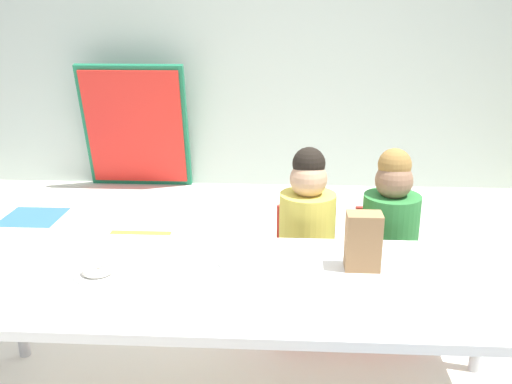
% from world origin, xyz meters
% --- Properties ---
extents(ground_plane, '(6.26, 4.66, 0.02)m').
position_xyz_m(ground_plane, '(0.00, -0.00, -0.01)').
color(ground_plane, silver).
extents(back_wall, '(6.26, 0.10, 2.64)m').
position_xyz_m(back_wall, '(0.00, 2.33, 1.32)').
color(back_wall, '#B2C1B7').
rests_on(back_wall, ground_plane).
extents(craft_table, '(2.18, 0.78, 0.58)m').
position_xyz_m(craft_table, '(-0.05, -0.73, 0.54)').
color(craft_table, white).
rests_on(craft_table, ground_plane).
extents(seated_child_near_camera, '(0.33, 0.33, 0.92)m').
position_xyz_m(seated_child_near_camera, '(0.22, -0.11, 0.55)').
color(seated_child_near_camera, red).
rests_on(seated_child_near_camera, ground_plane).
extents(seated_child_middle_seat, '(0.32, 0.32, 0.92)m').
position_xyz_m(seated_child_middle_seat, '(0.60, -0.11, 0.55)').
color(seated_child_middle_seat, red).
rests_on(seated_child_middle_seat, ground_plane).
extents(folded_activity_table, '(0.90, 0.29, 1.09)m').
position_xyz_m(folded_activity_table, '(-1.18, 2.13, 0.54)').
color(folded_activity_table, '#19724C').
rests_on(folded_activity_table, ground_plane).
extents(paper_bag_brown, '(0.13, 0.09, 0.22)m').
position_xyz_m(paper_bag_brown, '(0.41, -0.62, 0.69)').
color(paper_bag_brown, '#9E754C').
rests_on(paper_bag_brown, craft_table).
extents(paper_plate_near_edge, '(0.18, 0.18, 0.01)m').
position_xyz_m(paper_plate_near_edge, '(-0.56, -0.73, 0.59)').
color(paper_plate_near_edge, white).
rests_on(paper_plate_near_edge, craft_table).
extents(paper_plate_center_table, '(0.18, 0.18, 0.01)m').
position_xyz_m(paper_plate_center_table, '(-0.05, -0.60, 0.59)').
color(paper_plate_center_table, white).
rests_on(paper_plate_center_table, craft_table).
extents(donut_powdered_on_plate, '(0.12, 0.12, 0.03)m').
position_xyz_m(donut_powdered_on_plate, '(-0.56, -0.73, 0.61)').
color(donut_powdered_on_plate, white).
rests_on(donut_powdered_on_plate, craft_table).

